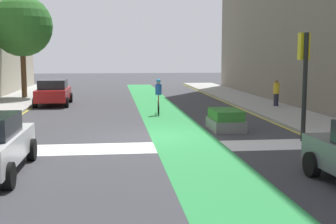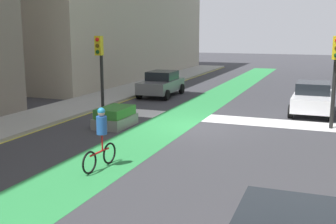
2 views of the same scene
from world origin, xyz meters
name	(u,v)px [view 1 (image 1 of 2)]	position (x,y,z in m)	size (l,w,h in m)	color
ground_plane	(147,137)	(0.00, 0.00, 0.00)	(120.00, 120.00, 0.00)	#38383D
bike_lane_paint	(182,136)	(1.34, 0.00, 0.00)	(2.40, 60.00, 0.01)	#2D8C47
crosswalk_band	(151,147)	(0.00, -2.00, 0.00)	(12.00, 1.80, 0.01)	silver
sidewalk_right	(335,131)	(7.50, 0.00, 0.07)	(3.00, 60.00, 0.15)	#9E9E99
curb_stripe_right	(299,133)	(6.00, 0.00, 0.01)	(0.16, 60.00, 0.01)	yellow
traffic_signal_near_right	(304,65)	(5.50, -1.41, 2.71)	(0.35, 0.52, 3.85)	black
car_red_left_far	(53,92)	(-4.89, 11.50, 0.80)	(2.07, 4.22, 1.57)	#A51919
cyclist_in_lane	(158,96)	(1.07, 6.31, 0.97)	(0.32, 1.73, 1.86)	black
pedestrian_sidewalk_right_a	(276,93)	(8.09, 8.29, 0.92)	(0.34, 0.34, 1.52)	#262638
street_tree_near	(22,26)	(-7.37, 15.49, 5.01)	(4.16, 4.16, 6.96)	brown
median_planter	(226,120)	(3.34, 1.17, 0.40)	(1.25, 2.05, 0.85)	slate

